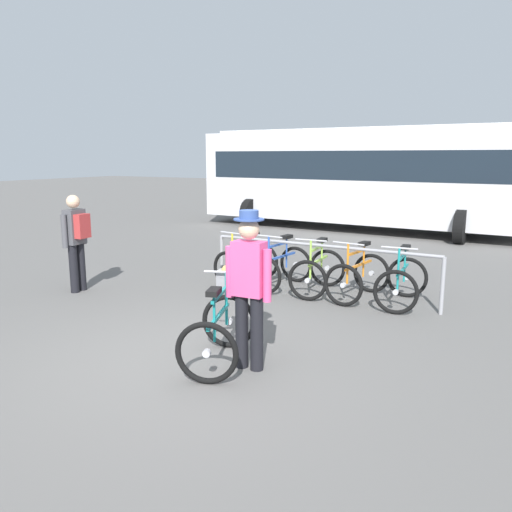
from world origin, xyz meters
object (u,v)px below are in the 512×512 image
object	(u,v)px
featured_bicycle	(221,319)
pedestrian_with_backpack	(76,237)
racked_bike_orange	(358,277)
racked_bike_teal	(402,282)
racked_bike_lime	(318,272)
racked_bike_blue	(281,267)
bus_distant	(360,173)
person_with_featured_bike	(249,284)
racked_bike_yellow	(247,263)

from	to	relation	value
featured_bicycle	pedestrian_with_backpack	bearing A→B (deg)	159.99
racked_bike_orange	racked_bike_teal	bearing A→B (deg)	-1.63
racked_bike_lime	racked_bike_teal	size ratio (longest dim) A/B	0.98
racked_bike_blue	pedestrian_with_backpack	distance (m)	3.50
racked_bike_blue	bus_distant	size ratio (longest dim) A/B	0.12
racked_bike_lime	person_with_featured_bike	bearing A→B (deg)	-80.84
person_with_featured_bike	pedestrian_with_backpack	distance (m)	4.37
racked_bike_blue	person_with_featured_bike	bearing A→B (deg)	-69.52
person_with_featured_bike	bus_distant	size ratio (longest dim) A/B	0.17
featured_bicycle	bus_distant	distance (m)	11.23
racked_bike_orange	person_with_featured_bike	xyz separation A→B (m)	(-0.17, -3.24, 0.58)
racked_bike_yellow	racked_bike_orange	xyz separation A→B (m)	(2.10, -0.06, 0.00)
racked_bike_blue	bus_distant	distance (m)	7.95
featured_bicycle	bus_distant	xyz separation A→B (m)	(-1.91, 10.99, 1.25)
racked_bike_teal	person_with_featured_bike	bearing A→B (deg)	-105.16
racked_bike_yellow	bus_distant	bearing A→B (deg)	92.77
racked_bike_yellow	featured_bicycle	xyz separation A→B (m)	(1.54, -3.25, 0.12)
featured_bicycle	bus_distant	bearing A→B (deg)	99.87
racked_bike_orange	featured_bicycle	distance (m)	3.24
racked_bike_blue	racked_bike_orange	size ratio (longest dim) A/B	0.98
racked_bike_orange	racked_bike_teal	world-z (taller)	same
racked_bike_yellow	pedestrian_with_backpack	distance (m)	2.96
racked_bike_yellow	racked_bike_lime	size ratio (longest dim) A/B	1.07
racked_bike_yellow	person_with_featured_bike	xyz separation A→B (m)	(1.93, -3.30, 0.58)
racked_bike_teal	bus_distant	xyz separation A→B (m)	(-3.17, 7.82, 1.37)
racked_bike_orange	racked_bike_blue	bearing A→B (deg)	178.37
racked_bike_teal	featured_bicycle	size ratio (longest dim) A/B	0.91
bus_distant	racked_bike_blue	bearing A→B (deg)	-82.12
person_with_featured_bike	bus_distant	world-z (taller)	bus_distant
racked_bike_blue	racked_bike_orange	distance (m)	1.40
pedestrian_with_backpack	racked_bike_yellow	bearing A→B (deg)	40.59
person_with_featured_bike	bus_distant	xyz separation A→B (m)	(-2.30, 11.04, 0.79)
racked_bike_yellow	bus_distant	world-z (taller)	bus_distant
racked_bike_blue	bus_distant	bearing A→B (deg)	97.88
racked_bike_blue	racked_bike_teal	world-z (taller)	same
racked_bike_yellow	racked_bike_teal	xyz separation A→B (m)	(2.80, -0.08, 0.00)
featured_bicycle	racked_bike_blue	bearing A→B (deg)	104.54
pedestrian_with_backpack	racked_bike_lime	bearing A→B (deg)	27.15
pedestrian_with_backpack	bus_distant	size ratio (longest dim) A/B	0.16
racked_bike_blue	racked_bike_teal	distance (m)	2.10
racked_bike_blue	pedestrian_with_backpack	size ratio (longest dim) A/B	0.72
racked_bike_yellow	racked_bike_orange	bearing A→B (deg)	-1.63
racked_bike_teal	person_with_featured_bike	size ratio (longest dim) A/B	0.66
racked_bike_orange	racked_bike_lime	bearing A→B (deg)	178.37
racked_bike_orange	racked_bike_yellow	bearing A→B (deg)	178.37
racked_bike_lime	pedestrian_with_backpack	world-z (taller)	pedestrian_with_backpack
pedestrian_with_backpack	bus_distant	xyz separation A→B (m)	(1.83, 9.63, 0.80)
racked_bike_blue	racked_bike_yellow	bearing A→B (deg)	178.37
racked_bike_lime	racked_bike_teal	bearing A→B (deg)	-1.63
person_with_featured_bike	racked_bike_lime	bearing A→B (deg)	99.16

